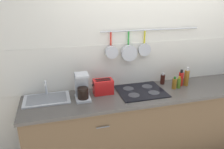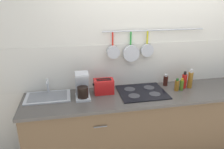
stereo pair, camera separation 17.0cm
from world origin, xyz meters
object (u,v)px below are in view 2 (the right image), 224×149
Objects in this scene: bottle_dish_soap at (177,85)px; bottle_olive_oil at (190,80)px; bottle_sesame_oil at (182,85)px; coffee_maker at (82,87)px; toaster at (104,86)px; bottle_vinegar at (166,80)px; bottle_cooking_wine at (191,78)px; bottle_hot_sauce at (184,81)px.

bottle_olive_oil is at bearing 13.82° from bottle_dish_soap.
bottle_olive_oil is (0.14, 0.05, 0.04)m from bottle_sesame_oil.
coffee_maker is 1.15m from bottle_dish_soap.
bottle_vinegar is (0.83, 0.08, -0.02)m from toaster.
bottle_cooking_wine reaches higher than bottle_vinegar.
bottle_olive_oil is 1.34× the size of bottle_cooking_wine.
bottle_vinegar is 0.23m from bottle_hot_sauce.
toaster is 1.17m from bottle_cooking_wine.
bottle_olive_oil is at bearing 0.34° from coffee_maker.
toaster is 1.34× the size of bottle_cooking_wine.
bottle_sesame_oil is at bearing -136.25° from bottle_hot_sauce.
bottle_olive_oil reaches higher than bottle_hot_sauce.
bottle_cooking_wine is (0.34, -0.02, 0.01)m from bottle_vinegar.
coffee_maker is 0.27m from toaster.
bottle_cooking_wine is (0.14, 0.09, -0.01)m from bottle_hot_sauce.
toaster is 1.58× the size of bottle_dish_soap.
bottle_sesame_oil is at bearing -1.99° from coffee_maker.
bottle_vinegar is at bearing 154.73° from bottle_olive_oil.
bottle_sesame_oil is 0.72× the size of bottle_hot_sauce.
bottle_dish_soap is (0.07, -0.18, 0.00)m from bottle_vinegar.
bottle_sesame_oil is (0.06, -0.00, -0.00)m from bottle_dish_soap.
bottle_hot_sauce is 0.08m from bottle_olive_oil.
bottle_dish_soap is at bearing -68.85° from bottle_vinegar.
bottle_dish_soap is 0.85× the size of bottle_cooking_wine.
bottle_cooking_wine is at bearing 2.97° from toaster.
bottle_cooking_wine is at bearing 30.00° from bottle_dish_soap.
coffee_maker is 1.28m from bottle_hot_sauce.
bottle_hot_sauce reaches higher than toaster.
bottle_cooking_wine is at bearing 33.33° from bottle_hot_sauce.
toaster is 1.00× the size of bottle_olive_oil.
bottle_sesame_oil is 0.10m from bottle_hot_sauce.
bottle_dish_soap is 0.06m from bottle_sesame_oil.
coffee_maker reaches higher than toaster.
bottle_hot_sauce reaches higher than bottle_cooking_wine.
coffee_maker reaches higher than bottle_olive_oil.
coffee_maker reaches higher than bottle_cooking_wine.
bottle_hot_sauce is (1.02, -0.03, 0.01)m from toaster.
bottle_sesame_oil is 0.63× the size of bottle_olive_oil.
bottle_olive_oil is (0.20, 0.05, 0.04)m from bottle_dish_soap.
bottle_olive_oil reaches higher than bottle_dish_soap.
bottle_olive_oil is (0.27, -0.13, 0.04)m from bottle_vinegar.
bottle_vinegar is 0.22m from bottle_sesame_oil.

